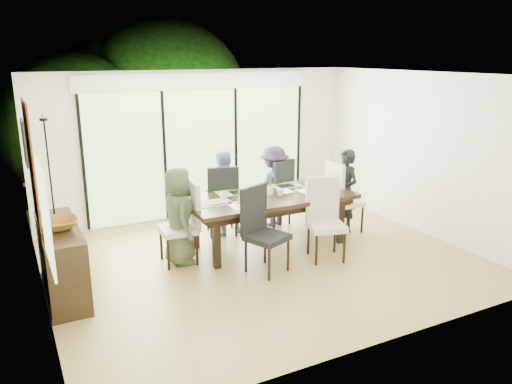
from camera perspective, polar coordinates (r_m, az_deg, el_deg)
name	(u,v)px	position (r m, az deg, el deg)	size (l,w,h in m)	color
floor	(264,261)	(7.49, 0.88, -7.88)	(6.00, 5.00, 0.01)	olive
ceiling	(264,74)	(6.88, 0.98, 13.30)	(6.00, 5.00, 0.01)	white
wall_back	(200,145)	(9.31, -6.39, 5.41)	(6.00, 0.02, 2.70)	white
wall_front	(384,225)	(5.08, 14.40, -3.65)	(6.00, 0.02, 2.70)	beige
wall_left	(33,200)	(6.28, -24.09, -0.84)	(0.02, 5.00, 2.70)	white
wall_right	(422,154)	(8.86, 18.43, 4.19)	(0.02, 5.00, 2.70)	beige
glass_doors	(201,153)	(9.30, -6.27, 4.46)	(4.20, 0.02, 2.30)	#598C3F
blinds_header	(199,81)	(9.13, -6.50, 12.48)	(4.40, 0.06, 0.28)	white
mullion_a	(83,164)	(8.78, -19.15, 3.03)	(0.05, 0.04, 2.30)	black
mullion_b	(165,156)	(9.07, -10.39, 4.02)	(0.05, 0.04, 2.30)	black
mullion_c	(236,150)	(9.56, -2.32, 4.85)	(0.05, 0.04, 2.30)	black
mullion_d	(298,144)	(10.21, 4.85, 5.50)	(0.05, 0.04, 2.30)	black
side_window	(45,216)	(5.09, -22.93, -2.59)	(0.02, 0.90, 1.00)	#8CAD7F
deck	(187,204)	(10.45, -7.91, -1.41)	(6.00, 1.80, 0.10)	#4F3B22
rail_top	(173,169)	(11.03, -9.41, 2.66)	(6.00, 0.08, 0.06)	#503022
foliage_left	(76,127)	(11.46, -19.84, 6.95)	(3.20, 3.20, 3.20)	#14380F
foliage_mid	(166,104)	(12.46, -10.21, 9.92)	(4.00, 4.00, 4.00)	#14380F
foliage_right	(248,125)	(12.45, -0.98, 7.65)	(2.80, 2.80, 2.80)	#14380F
foliage_far	(119,110)	(12.91, -15.40, 9.00)	(3.60, 3.60, 3.60)	#14380F
table_top	(269,197)	(7.82, 1.49, -0.62)	(2.66, 1.22, 0.07)	black
table_apron	(269,203)	(7.84, 1.48, -1.32)	(2.44, 1.00, 0.11)	black
table_leg_fl	(216,243)	(7.14, -4.54, -5.79)	(0.10, 0.10, 0.77)	black
table_leg_fr	(340,220)	(8.16, 9.61, -3.20)	(0.10, 0.10, 0.77)	black
table_leg_bl	(195,225)	(7.89, -6.96, -3.74)	(0.10, 0.10, 0.77)	black
table_leg_br	(311,206)	(8.82, 6.30, -1.62)	(0.10, 0.10, 0.77)	black
chair_left_end	(178,223)	(7.31, -8.93, -3.53)	(0.51, 0.51, 1.22)	silver
chair_right_end	(346,197)	(8.66, 10.23, -0.54)	(0.51, 0.51, 1.22)	white
chair_far_left	(221,199)	(8.42, -3.99, -0.80)	(0.51, 0.51, 1.22)	black
chair_far_right	(273,192)	(8.84, 1.97, 0.03)	(0.51, 0.51, 1.22)	black
chair_near_left	(267,231)	(6.92, 1.29, -4.44)	(0.51, 0.51, 1.22)	black
chair_near_right	(327,220)	(7.42, 8.10, -3.19)	(0.51, 0.51, 1.22)	silver
person_left_end	(179,216)	(7.28, -8.82, -2.73)	(0.67, 0.42, 1.43)	#425136
person_right_end	(345,191)	(8.62, 10.15, 0.11)	(0.67, 0.42, 1.43)	black
person_far_left	(222,193)	(8.37, -3.95, -0.14)	(0.67, 0.42, 1.43)	#7695AA
person_far_right	(274,186)	(8.79, 2.04, 0.66)	(0.67, 0.42, 1.43)	#282031
placemat_left	(213,203)	(7.41, -4.97, -1.28)	(0.49, 0.35, 0.01)	#9DB03E
placemat_right	(319,188)	(8.29, 7.27, 0.47)	(0.49, 0.35, 0.01)	#8DBF44
placemat_far_l	(232,193)	(7.96, -2.74, -0.06)	(0.49, 0.35, 0.01)	#7DB942
placemat_far_r	(286,185)	(8.40, 3.48, 0.78)	(0.49, 0.35, 0.01)	#86B942
placemat_paper	(246,205)	(7.31, -1.18, -1.48)	(0.49, 0.35, 0.01)	white
tablet_far_l	(239,192)	(7.95, -1.94, 0.01)	(0.29, 0.20, 0.01)	black
tablet_far_r	(285,186)	(8.34, 3.36, 0.72)	(0.27, 0.19, 0.01)	black
papers	(308,191)	(8.11, 6.00, 0.17)	(0.33, 0.24, 0.00)	white
platter_base	(246,204)	(7.30, -1.18, -1.35)	(0.29, 0.29, 0.03)	white
platter_snacks	(246,202)	(7.30, -1.18, -1.20)	(0.22, 0.22, 0.02)	#D95219
vase	(270,190)	(7.85, 1.64, 0.22)	(0.09, 0.09, 0.13)	silver
hyacinth_stems	(270,182)	(7.82, 1.64, 1.16)	(0.04, 0.04, 0.18)	#337226
hyacinth_blooms	(270,175)	(7.79, 1.65, 1.95)	(0.12, 0.12, 0.12)	#4B61BC
laptop	(222,203)	(7.36, -3.96, -1.30)	(0.37, 0.24, 0.03)	silver
cup_a	(224,195)	(7.63, -3.67, -0.38)	(0.14, 0.14, 0.11)	white
cup_b	(280,193)	(7.78, 2.81, -0.06)	(0.11, 0.11, 0.10)	white
cup_c	(309,185)	(8.27, 6.03, 0.84)	(0.14, 0.14, 0.11)	white
book	(281,192)	(7.96, 2.90, 0.00)	(0.18, 0.25, 0.02)	white
sideboard	(62,260)	(6.83, -21.31, -7.25)	(0.45, 1.61, 0.91)	black
bowl	(58,224)	(6.56, -21.65, -3.42)	(0.48, 0.48, 0.12)	brown
candlestick_base	(55,217)	(7.00, -22.02, -2.62)	(0.10, 0.10, 0.04)	black
candlestick_shaft	(49,169)	(6.84, -22.55, 2.45)	(0.02, 0.02, 1.26)	black
candlestick_pan	(44,120)	(6.74, -23.11, 7.63)	(0.10, 0.10, 0.03)	black
candle	(43,115)	(6.73, -23.16, 8.14)	(0.04, 0.04, 0.10)	silver
tapestry	(31,163)	(6.59, -24.31, 3.01)	(0.02, 1.00, 1.50)	#933A15
art_frame	(24,143)	(7.86, -24.95, 5.14)	(0.03, 0.55, 0.65)	black
art_canvas	(26,142)	(7.87, -24.81, 5.16)	(0.01, 0.45, 0.55)	#1C565A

